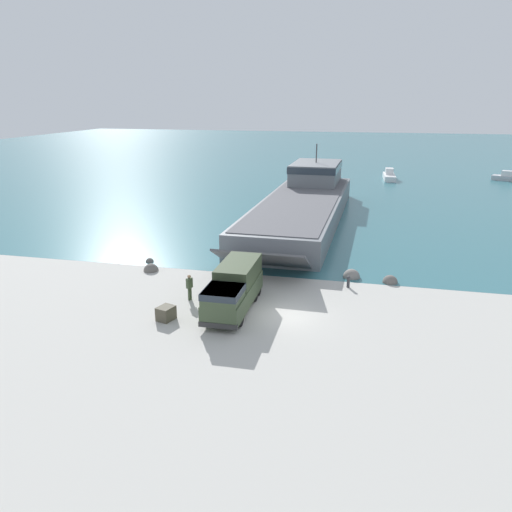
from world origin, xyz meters
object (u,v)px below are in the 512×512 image
at_px(military_truck, 234,288).
at_px(moored_boat_b, 508,177).
at_px(moored_boat_a, 319,181).
at_px(moored_boat_c, 389,176).
at_px(soldier_on_ramp, 189,285).
at_px(mooring_bollard, 348,281).
at_px(cargo_crate, 166,313).
at_px(landing_craft, 305,201).

xyz_separation_m(military_truck, moored_boat_b, (30.55, 62.30, -0.94)).
relative_size(moored_boat_a, moored_boat_c, 1.01).
xyz_separation_m(military_truck, soldier_on_ramp, (-3.37, 0.83, -0.42)).
xyz_separation_m(moored_boat_a, moored_boat_c, (11.15, 6.84, 0.16)).
distance_m(military_truck, mooring_bollard, 9.12).
bearing_deg(cargo_crate, military_truck, 34.61).
distance_m(moored_boat_b, mooring_bollard, 61.28).
distance_m(landing_craft, mooring_bollard, 22.84).
relative_size(moored_boat_b, moored_boat_c, 0.83).
xyz_separation_m(mooring_bollard, cargo_crate, (-10.74, -8.25, -0.03)).
bearing_deg(moored_boat_c, military_truck, 76.84).
distance_m(military_truck, moored_boat_a, 52.26).
relative_size(soldier_on_ramp, moored_boat_c, 0.28).
xyz_separation_m(moored_boat_a, cargo_crate, (-3.57, -54.79, -0.03)).
bearing_deg(military_truck, moored_boat_c, 168.89).
bearing_deg(cargo_crate, soldier_on_ramp, 84.57).
height_order(moored_boat_c, cargo_crate, moored_boat_c).
bearing_deg(cargo_crate, moored_boat_c, 76.57).
relative_size(moored_boat_a, mooring_bollard, 7.64).
relative_size(moored_boat_b, cargo_crate, 5.24).
height_order(military_truck, moored_boat_c, military_truck).
bearing_deg(moored_boat_a, soldier_on_ramp, 10.01).
xyz_separation_m(landing_craft, cargo_crate, (-4.50, -30.17, -1.44)).
height_order(moored_boat_b, mooring_bollard, moored_boat_b).
xyz_separation_m(soldier_on_ramp, moored_boat_c, (14.40, 58.25, -0.44)).
relative_size(soldier_on_ramp, cargo_crate, 1.75).
xyz_separation_m(soldier_on_ramp, cargo_crate, (-0.32, -3.38, -0.63)).
relative_size(mooring_bollard, cargo_crate, 0.83).
bearing_deg(moored_boat_c, moored_boat_b, -173.24).
bearing_deg(moored_boat_a, military_truck, 13.76).
height_order(landing_craft, soldier_on_ramp, landing_craft).
distance_m(soldier_on_ramp, moored_boat_c, 60.01).
bearing_deg(moored_boat_a, mooring_bollard, 22.39).
bearing_deg(landing_craft, moored_boat_b, 50.32).
relative_size(landing_craft, moored_boat_b, 6.87).
bearing_deg(soldier_on_ramp, mooring_bollard, 46.78).
bearing_deg(mooring_bollard, moored_boat_a, 98.76).
bearing_deg(landing_craft, cargo_crate, -97.55).
bearing_deg(moored_boat_b, landing_craft, -16.28).
xyz_separation_m(moored_boat_b, moored_boat_c, (-19.52, -3.21, 0.08)).
distance_m(moored_boat_b, moored_boat_c, 19.79).
xyz_separation_m(moored_boat_c, mooring_bollard, (-3.98, -53.38, -0.15)).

